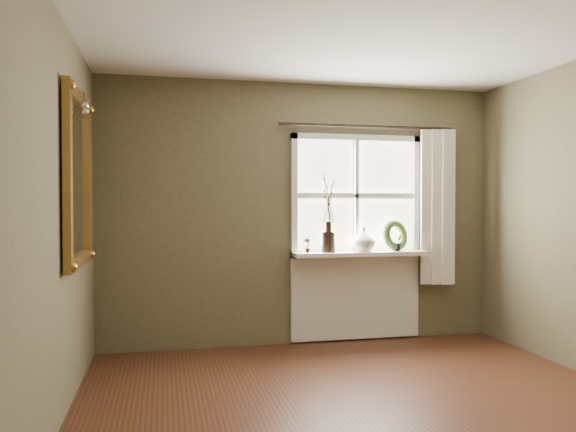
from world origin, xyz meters
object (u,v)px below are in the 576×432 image
(dark_jug, at_px, (328,242))
(cream_vase, at_px, (364,239))
(wreath, at_px, (395,239))
(gilt_mirror, at_px, (78,179))

(dark_jug, distance_m, cream_vase, 0.37)
(wreath, distance_m, gilt_mirror, 3.16)
(gilt_mirror, bearing_deg, cream_vase, 22.36)
(cream_vase, xyz_separation_m, wreath, (0.35, 0.04, 0.00))
(dark_jug, xyz_separation_m, cream_vase, (0.37, 0.00, 0.02))
(cream_vase, height_order, wreath, wreath)
(cream_vase, bearing_deg, wreath, 6.43)
(cream_vase, distance_m, gilt_mirror, 2.82)
(cream_vase, relative_size, gilt_mirror, 0.19)
(wreath, bearing_deg, dark_jug, 160.69)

